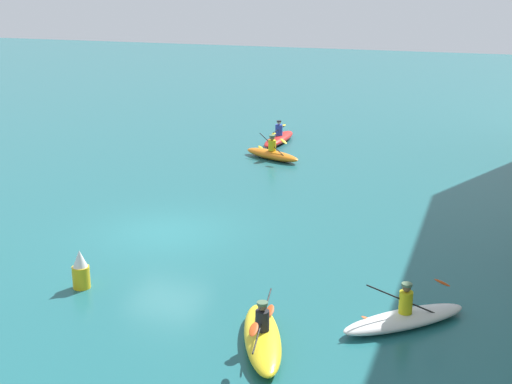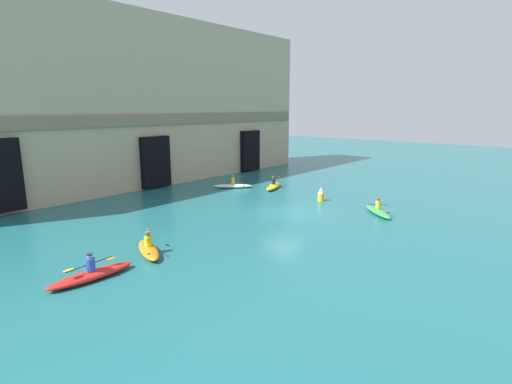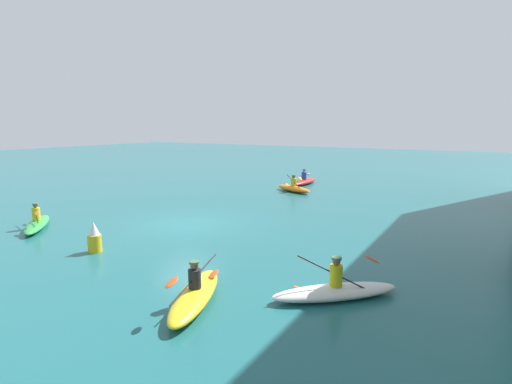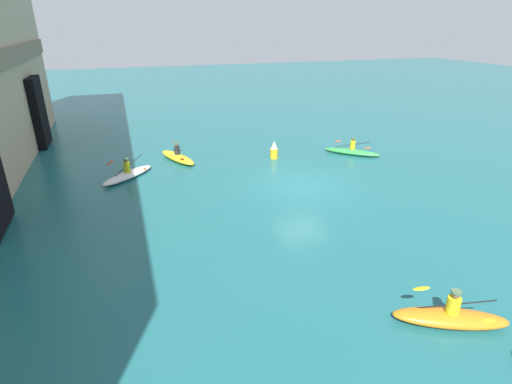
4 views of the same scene
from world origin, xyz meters
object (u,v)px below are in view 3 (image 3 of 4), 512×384
Objects in this scene: kayak_green at (37,223)px; marker_buoy at (94,238)px; kayak_yellow at (195,294)px; kayak_orange at (293,188)px; kayak_red at (304,181)px; kayak_white at (335,290)px.

kayak_green reaches higher than marker_buoy.
kayak_yellow is at bearing 30.19° from kayak_green.
marker_buoy is at bearing 32.37° from kayak_green.
kayak_orange reaches higher than kayak_yellow.
kayak_red is at bearing -179.66° from marker_buoy.
marker_buoy is (-1.38, -5.50, 0.26)m from kayak_yellow.
kayak_green is 4.86m from marker_buoy.
kayak_red is 3.39× the size of marker_buoy.
kayak_orange is 0.85× the size of kayak_red.
kayak_green reaches higher than kayak_yellow.
marker_buoy is at bearing -126.80° from kayak_yellow.
kayak_green is at bearing -124.93° from kayak_yellow.
kayak_yellow is 5.67m from marker_buoy.
kayak_white is 8.39m from marker_buoy.
kayak_yellow reaches higher than marker_buoy.
kayak_yellow is 20.12m from kayak_red.
kayak_red is at bearing 73.15° from kayak_white.
kayak_orange is 1.03× the size of kayak_green.
kayak_white is at bearing 102.30° from kayak_yellow.
kayak_red is 19.28m from kayak_white.
kayak_red is at bearing 117.10° from kayak_green.
kayak_green is at bearing -86.39° from kayak_orange.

